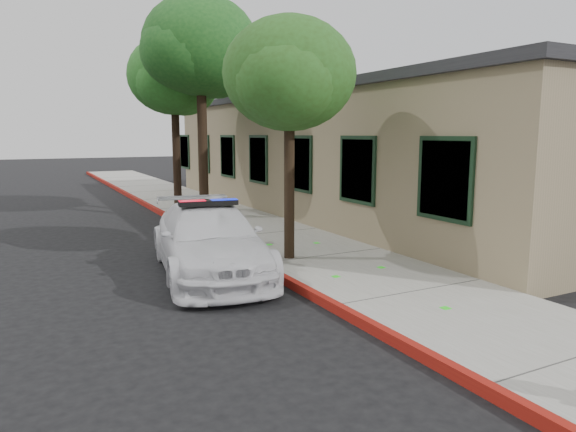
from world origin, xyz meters
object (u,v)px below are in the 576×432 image
at_px(police_car, 209,240).
at_px(clapboard_building, 358,154).
at_px(street_tree_near, 290,79).
at_px(street_tree_mid, 201,51).
at_px(street_tree_far, 176,80).

bearing_deg(police_car, clapboard_building, 45.96).
height_order(street_tree_near, street_tree_mid, street_tree_mid).
xyz_separation_m(street_tree_mid, street_tree_far, (-0.29, 1.93, -0.71)).
bearing_deg(clapboard_building, street_tree_near, -135.05).
xyz_separation_m(street_tree_near, street_tree_far, (-0.10, 8.36, 0.74)).
relative_size(street_tree_near, street_tree_mid, 0.73).
distance_m(clapboard_building, street_tree_mid, 6.56).
xyz_separation_m(police_car, street_tree_near, (1.82, -0.04, 3.24)).
xyz_separation_m(street_tree_near, street_tree_mid, (0.20, 6.43, 1.45)).
distance_m(clapboard_building, street_tree_far, 6.95).
distance_m(police_car, street_tree_mid, 8.18).
xyz_separation_m(clapboard_building, street_tree_far, (-5.94, 2.52, 2.56)).
bearing_deg(street_tree_mid, clapboard_building, -5.97).
bearing_deg(police_car, street_tree_far, 87.18).
bearing_deg(police_car, street_tree_near, 7.49).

